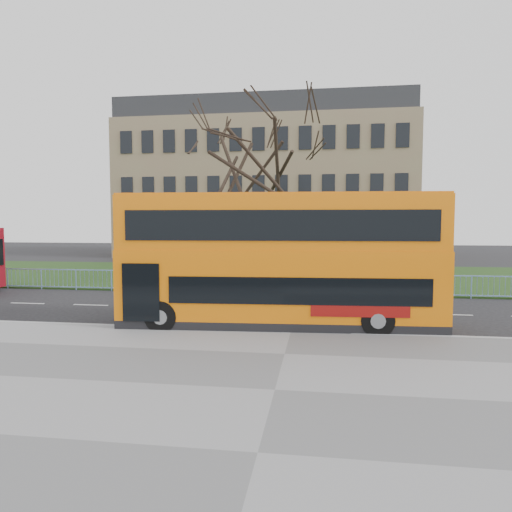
{
  "coord_description": "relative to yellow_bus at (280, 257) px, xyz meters",
  "views": [
    {
      "loc": [
        0.91,
        -15.97,
        3.6
      ],
      "look_at": [
        -1.49,
        1.0,
        2.33
      ],
      "focal_mm": 32.0,
      "sensor_mm": 36.0,
      "label": 1
    }
  ],
  "objects": [
    {
      "name": "bare_tree",
      "position": [
        -2.53,
        10.51,
        3.66
      ],
      "size": [
        8.38,
        8.38,
        11.97
      ],
      "primitive_type": null,
      "color": "black",
      "rests_on": "grass_verge"
    },
    {
      "name": "civic_building",
      "position": [
        -4.53,
        35.51,
        4.59
      ],
      "size": [
        30.0,
        15.0,
        14.0
      ],
      "primitive_type": "cube",
      "color": "#91755C",
      "rests_on": "ground"
    },
    {
      "name": "guard_railing",
      "position": [
        0.47,
        7.11,
        -1.86
      ],
      "size": [
        40.0,
        0.12,
        1.1
      ],
      "primitive_type": null,
      "color": "#7C9FDD",
      "rests_on": "ground"
    },
    {
      "name": "pavement",
      "position": [
        0.47,
        -6.24,
        -2.35
      ],
      "size": [
        80.0,
        10.5,
        0.12
      ],
      "primitive_type": "cube",
      "color": "slate",
      "rests_on": "ground"
    },
    {
      "name": "ground",
      "position": [
        0.47,
        0.51,
        -2.41
      ],
      "size": [
        120.0,
        120.0,
        0.0
      ],
      "primitive_type": "plane",
      "color": "black",
      "rests_on": "ground"
    },
    {
      "name": "grass_verge",
      "position": [
        0.47,
        14.81,
        -2.37
      ],
      "size": [
        80.0,
        15.4,
        0.08
      ],
      "primitive_type": "cube",
      "color": "#183312",
      "rests_on": "ground"
    },
    {
      "name": "kerb",
      "position": [
        0.47,
        -1.04,
        -2.34
      ],
      "size": [
        80.0,
        0.2,
        0.14
      ],
      "primitive_type": "cube",
      "color": "#9B9B9E",
      "rests_on": "ground"
    },
    {
      "name": "yellow_bus",
      "position": [
        0.0,
        0.0,
        0.0
      ],
      "size": [
        10.84,
        3.15,
        4.49
      ],
      "rotation": [
        0.0,
        0.0,
        0.06
      ],
      "color": "orange",
      "rests_on": "ground"
    }
  ]
}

